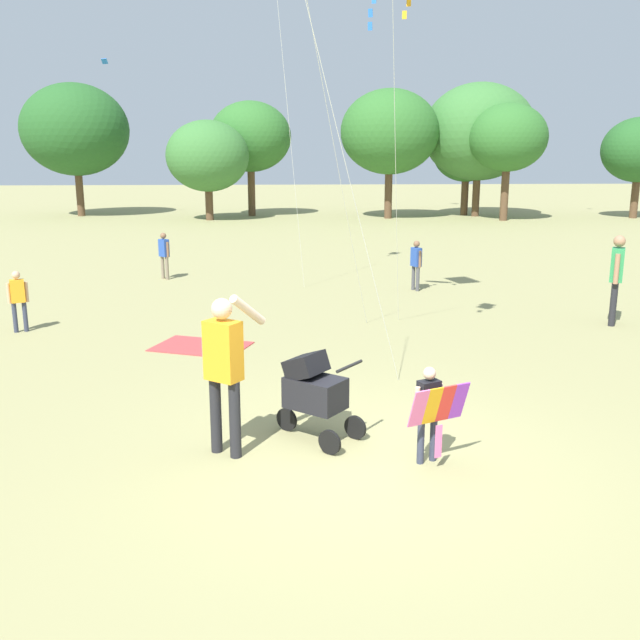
{
  "coord_description": "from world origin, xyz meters",
  "views": [
    {
      "loc": [
        -0.81,
        -7.0,
        3.27
      ],
      "look_at": [
        -0.36,
        1.13,
        1.3
      ],
      "focal_mm": 39.85,
      "sensor_mm": 36.0,
      "label": 1
    }
  ],
  "objects_px": {
    "person_back_turned": "(18,296)",
    "stroller": "(314,388)",
    "person_red_shirt": "(616,273)",
    "person_couple_left": "(164,252)",
    "person_kid_running": "(416,261)",
    "picnic_blanket": "(201,346)",
    "child_with_butterfly_kite": "(430,407)",
    "person_adult_flyer": "(224,362)"
  },
  "relations": [
    {
      "from": "stroller",
      "to": "person_red_shirt",
      "type": "relative_size",
      "value": 0.61
    },
    {
      "from": "stroller",
      "to": "person_couple_left",
      "type": "bearing_deg",
      "value": 107.55
    },
    {
      "from": "child_with_butterfly_kite",
      "to": "stroller",
      "type": "relative_size",
      "value": 1.03
    },
    {
      "from": "person_couple_left",
      "to": "person_kid_running",
      "type": "xyz_separation_m",
      "value": [
        6.14,
        -1.85,
        -0.01
      ]
    },
    {
      "from": "person_adult_flyer",
      "to": "person_kid_running",
      "type": "distance_m",
      "value": 9.81
    },
    {
      "from": "person_red_shirt",
      "to": "person_back_turned",
      "type": "bearing_deg",
      "value": 179.73
    },
    {
      "from": "person_couple_left",
      "to": "person_kid_running",
      "type": "height_order",
      "value": "person_couple_left"
    },
    {
      "from": "stroller",
      "to": "person_red_shirt",
      "type": "xyz_separation_m",
      "value": [
        5.94,
        5.15,
        0.4
      ]
    },
    {
      "from": "child_with_butterfly_kite",
      "to": "person_red_shirt",
      "type": "xyz_separation_m",
      "value": [
        4.75,
        5.88,
        0.37
      ]
    },
    {
      "from": "stroller",
      "to": "person_couple_left",
      "type": "xyz_separation_m",
      "value": [
        -3.33,
        10.52,
        0.1
      ]
    },
    {
      "from": "stroller",
      "to": "person_red_shirt",
      "type": "height_order",
      "value": "person_red_shirt"
    },
    {
      "from": "person_red_shirt",
      "to": "picnic_blanket",
      "type": "bearing_deg",
      "value": -171.4
    },
    {
      "from": "person_adult_flyer",
      "to": "stroller",
      "type": "relative_size",
      "value": 1.77
    },
    {
      "from": "person_adult_flyer",
      "to": "picnic_blanket",
      "type": "height_order",
      "value": "person_adult_flyer"
    },
    {
      "from": "stroller",
      "to": "picnic_blanket",
      "type": "bearing_deg",
      "value": 113.35
    },
    {
      "from": "person_adult_flyer",
      "to": "person_red_shirt",
      "type": "distance_m",
      "value": 8.86
    },
    {
      "from": "child_with_butterfly_kite",
      "to": "picnic_blanket",
      "type": "xyz_separation_m",
      "value": [
        -2.91,
        4.72,
        -0.63
      ]
    },
    {
      "from": "child_with_butterfly_kite",
      "to": "person_back_turned",
      "type": "height_order",
      "value": "person_back_turned"
    },
    {
      "from": "person_red_shirt",
      "to": "picnic_blanket",
      "type": "distance_m",
      "value": 7.82
    },
    {
      "from": "person_couple_left",
      "to": "person_back_turned",
      "type": "relative_size",
      "value": 1.06
    },
    {
      "from": "person_adult_flyer",
      "to": "person_kid_running",
      "type": "relative_size",
      "value": 1.55
    },
    {
      "from": "person_back_turned",
      "to": "person_red_shirt",
      "type": "bearing_deg",
      "value": -0.27
    },
    {
      "from": "person_red_shirt",
      "to": "person_back_turned",
      "type": "xyz_separation_m",
      "value": [
        -11.07,
        0.05,
        -0.34
      ]
    },
    {
      "from": "person_couple_left",
      "to": "person_back_turned",
      "type": "xyz_separation_m",
      "value": [
        -1.8,
        -5.31,
        -0.04
      ]
    },
    {
      "from": "stroller",
      "to": "person_kid_running",
      "type": "bearing_deg",
      "value": 71.99
    },
    {
      "from": "person_adult_flyer",
      "to": "picnic_blanket",
      "type": "distance_m",
      "value": 4.55
    },
    {
      "from": "person_back_turned",
      "to": "picnic_blanket",
      "type": "distance_m",
      "value": 3.67
    },
    {
      "from": "child_with_butterfly_kite",
      "to": "person_red_shirt",
      "type": "relative_size",
      "value": 0.62
    },
    {
      "from": "child_with_butterfly_kite",
      "to": "picnic_blanket",
      "type": "distance_m",
      "value": 5.58
    },
    {
      "from": "person_couple_left",
      "to": "person_back_turned",
      "type": "distance_m",
      "value": 5.61
    },
    {
      "from": "person_back_turned",
      "to": "picnic_blanket",
      "type": "height_order",
      "value": "person_back_turned"
    },
    {
      "from": "child_with_butterfly_kite",
      "to": "person_back_turned",
      "type": "bearing_deg",
      "value": 136.76
    },
    {
      "from": "person_adult_flyer",
      "to": "person_kid_running",
      "type": "height_order",
      "value": "person_adult_flyer"
    },
    {
      "from": "stroller",
      "to": "person_kid_running",
      "type": "distance_m",
      "value": 9.11
    },
    {
      "from": "person_couple_left",
      "to": "child_with_butterfly_kite",
      "type": "bearing_deg",
      "value": -68.13
    },
    {
      "from": "picnic_blanket",
      "to": "person_adult_flyer",
      "type": "bearing_deg",
      "value": -80.32
    },
    {
      "from": "picnic_blanket",
      "to": "person_red_shirt",
      "type": "bearing_deg",
      "value": 8.6
    },
    {
      "from": "person_adult_flyer",
      "to": "person_red_shirt",
      "type": "relative_size",
      "value": 1.08
    },
    {
      "from": "person_couple_left",
      "to": "picnic_blanket",
      "type": "height_order",
      "value": "person_couple_left"
    },
    {
      "from": "person_red_shirt",
      "to": "person_adult_flyer",
      "type": "bearing_deg",
      "value": -141.38
    },
    {
      "from": "person_back_turned",
      "to": "stroller",
      "type": "bearing_deg",
      "value": -45.45
    },
    {
      "from": "person_couple_left",
      "to": "person_kid_running",
      "type": "bearing_deg",
      "value": -16.8
    }
  ]
}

